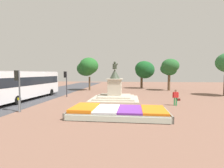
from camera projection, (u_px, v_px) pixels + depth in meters
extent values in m
plane|color=brown|center=(109.00, 108.00, 15.58)|extent=(90.68, 90.68, 0.00)
cube|color=#38281C|center=(118.00, 113.00, 12.72)|extent=(6.96, 3.36, 0.41)
cube|color=gray|center=(116.00, 119.00, 11.06)|extent=(7.10, 0.23, 0.45)
cube|color=gray|center=(120.00, 108.00, 14.37)|extent=(7.10, 0.23, 0.45)
cube|color=gray|center=(72.00, 111.00, 13.14)|extent=(0.16, 3.43, 0.45)
cube|color=gray|center=(168.00, 114.00, 12.29)|extent=(0.16, 3.43, 0.45)
cube|color=orange|center=(85.00, 108.00, 13.00)|extent=(1.73, 3.06, 0.26)
cube|color=white|center=(107.00, 109.00, 12.80)|extent=(1.73, 3.06, 0.15)
cube|color=#72339E|center=(130.00, 110.00, 12.60)|extent=(1.73, 3.06, 0.16)
cube|color=orange|center=(154.00, 110.00, 12.39)|extent=(1.73, 3.06, 0.18)
cube|color=#B2BCAD|center=(116.00, 119.00, 11.02)|extent=(6.75, 0.33, 0.36)
cube|color=#B4AA96|center=(115.00, 99.00, 20.33)|extent=(5.41, 5.41, 0.17)
cube|color=#B2A894|center=(115.00, 97.00, 20.32)|extent=(4.53, 4.53, 0.17)
cube|color=#B4AA96|center=(115.00, 96.00, 20.31)|extent=(3.65, 3.65, 0.17)
cube|color=#B2A893|center=(115.00, 87.00, 20.24)|extent=(1.54, 1.54, 1.83)
cube|color=#B2A893|center=(115.00, 79.00, 20.18)|extent=(1.81, 1.81, 0.12)
cone|color=#384233|center=(115.00, 74.00, 20.14)|extent=(1.15, 1.15, 1.08)
cylinder|color=#384233|center=(115.00, 66.00, 20.09)|extent=(0.49, 0.49, 0.63)
sphere|color=#384233|center=(115.00, 63.00, 20.06)|extent=(0.27, 0.27, 0.27)
cylinder|color=#384233|center=(116.00, 65.00, 19.84)|extent=(0.43, 0.44, 0.45)
cylinder|color=#4C5156|center=(20.00, 91.00, 13.90)|extent=(0.12, 0.12, 3.33)
cube|color=black|center=(17.00, 75.00, 13.82)|extent=(0.26, 0.30, 0.80)
cylinder|color=red|center=(15.00, 72.00, 13.81)|extent=(0.04, 0.14, 0.14)
cylinder|color=#543E08|center=(15.00, 75.00, 13.83)|extent=(0.04, 0.14, 0.14)
cylinder|color=#0D4211|center=(15.00, 79.00, 13.85)|extent=(0.04, 0.14, 0.14)
cube|color=gold|center=(19.00, 99.00, 13.94)|extent=(0.11, 0.17, 0.20)
cylinder|color=#2D2D33|center=(67.00, 84.00, 22.71)|extent=(0.12, 0.12, 3.30)
cube|color=black|center=(65.00, 75.00, 22.67)|extent=(0.27, 0.30, 0.80)
cylinder|color=#4B0808|center=(64.00, 72.00, 22.69)|extent=(0.05, 0.14, 0.14)
cylinder|color=#543E08|center=(64.00, 75.00, 22.70)|extent=(0.05, 0.14, 0.14)
cylinder|color=green|center=(64.00, 77.00, 22.72)|extent=(0.05, 0.14, 0.14)
cube|color=silver|center=(26.00, 84.00, 20.38)|extent=(2.65, 11.83, 2.86)
cube|color=black|center=(26.00, 81.00, 20.35)|extent=(2.66, 11.47, 0.91)
cube|color=#AFAFB3|center=(26.00, 72.00, 20.29)|extent=(2.59, 11.59, 0.10)
cylinder|color=black|center=(36.00, 92.00, 24.39)|extent=(0.30, 0.91, 0.90)
cylinder|color=black|center=(51.00, 92.00, 24.11)|extent=(0.30, 0.91, 0.90)
cylinder|color=black|center=(17.00, 100.00, 17.12)|extent=(0.30, 0.91, 0.90)
cylinder|color=#338C4C|center=(174.00, 102.00, 16.70)|extent=(0.13, 0.13, 0.77)
cylinder|color=#338C4C|center=(176.00, 102.00, 16.69)|extent=(0.13, 0.13, 0.77)
cube|color=red|center=(176.00, 95.00, 16.65)|extent=(0.38, 0.22, 0.54)
cylinder|color=red|center=(173.00, 95.00, 16.68)|extent=(0.09, 0.09, 0.52)
cylinder|color=red|center=(178.00, 95.00, 16.63)|extent=(0.09, 0.09, 0.52)
sphere|color=brown|center=(176.00, 91.00, 16.63)|extent=(0.20, 0.20, 0.20)
cube|color=#591E19|center=(179.00, 100.00, 16.65)|extent=(0.28, 0.12, 0.22)
cylinder|color=slate|center=(19.00, 107.00, 13.81)|extent=(0.10, 0.10, 0.88)
sphere|color=slate|center=(19.00, 101.00, 13.78)|extent=(0.11, 0.11, 0.11)
cylinder|color=brown|center=(90.00, 84.00, 31.29)|extent=(0.30, 0.30, 2.41)
ellipsoid|color=#235826|center=(86.00, 69.00, 31.21)|extent=(3.30, 3.10, 2.62)
ellipsoid|color=#225F25|center=(89.00, 66.00, 30.67)|extent=(3.30, 3.44, 2.88)
cylinder|color=#4C3823|center=(142.00, 82.00, 35.44)|extent=(0.46, 0.46, 2.68)
ellipsoid|color=#184D23|center=(145.00, 70.00, 34.77)|extent=(3.80, 3.54, 3.41)
ellipsoid|color=#175021|center=(144.00, 69.00, 34.55)|extent=(3.46, 3.16, 2.99)
cylinder|color=brown|center=(169.00, 83.00, 30.91)|extent=(0.45, 0.45, 2.72)
ellipsoid|color=#1F5F29|center=(170.00, 70.00, 31.07)|extent=(2.53, 2.41, 1.97)
ellipsoid|color=#265C2B|center=(170.00, 66.00, 30.31)|extent=(3.02, 2.68, 2.40)
ellipsoid|color=#235A2B|center=(168.00, 69.00, 30.89)|extent=(2.82, 2.91, 2.13)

